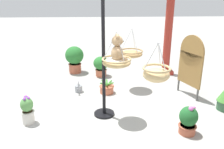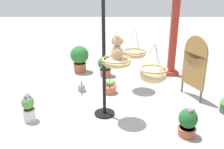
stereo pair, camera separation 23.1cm
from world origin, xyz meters
The scene contains 14 objects.
ground_plane centered at (0.00, 0.00, 0.00)m, with size 40.00×40.00×0.00m, color #9E9E99.
display_pole_central centered at (-0.12, -0.10, 0.78)m, with size 0.44×0.44×2.49m.
hanging_basket_with_teddy centered at (0.03, 0.15, 1.23)m, with size 0.58×0.58×0.69m.
teddy_bear centered at (0.03, 0.17, 1.46)m, with size 0.37×0.32×0.54m.
hanging_basket_left_high centered at (-1.53, 0.64, 0.99)m, with size 0.61×0.61×0.75m.
hanging_basket_right_low centered at (1.07, 0.68, 1.35)m, with size 0.44×0.44×0.60m.
greenhouse_pillar_right centered at (-2.72, 1.93, 1.25)m, with size 0.45×0.45×2.60m.
potted_plant_fern_front centered at (-1.26, -0.01, 0.13)m, with size 0.39×0.40×0.34m.
potted_plant_tall_leafy centered at (0.14, -1.64, 0.29)m, with size 0.27×0.27×0.59m.
potted_plant_bushy_green centered at (0.67, 1.44, 0.28)m, with size 0.34×0.34×0.59m.
potted_plant_small_succulent centered at (-2.96, -0.99, 0.49)m, with size 0.59×0.59×0.87m.
potted_plant_conical_shrub centered at (-2.57, -0.15, 0.35)m, with size 0.47×0.47×0.63m.
display_sign_board centered at (-1.00, 2.04, 0.91)m, with size 0.74×0.32×1.55m.
watering_can centered at (-1.36, -0.75, 0.10)m, with size 0.35×0.20×0.30m.
Camera 1 is at (4.39, -0.17, 2.54)m, focal length 37.69 mm.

